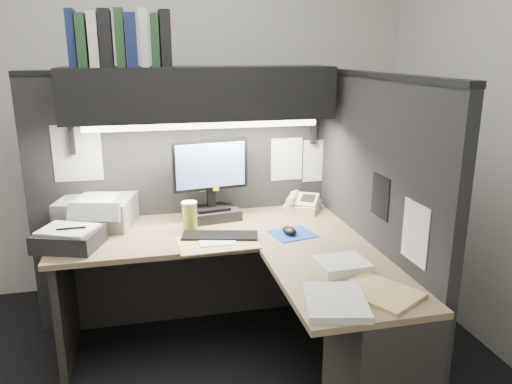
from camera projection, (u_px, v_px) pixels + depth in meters
wall_back at (171, 106)px, 3.61m from camera, size 3.50×0.04×2.70m
wall_front at (295, 300)px, 0.80m from camera, size 3.50×0.04×2.70m
partition_back at (185, 201)px, 3.23m from camera, size 1.90×0.06×1.60m
partition_right at (372, 228)px, 2.73m from camera, size 0.06×1.50×1.60m
desk at (283, 314)px, 2.54m from camera, size 1.70×1.53×0.73m
overhead_shelf at (200, 93)px, 2.89m from camera, size 1.55×0.34×0.30m
task_light_tube at (204, 126)px, 2.81m from camera, size 1.32×0.04×0.04m
monitor at (211, 189)px, 3.03m from camera, size 0.46×0.25×0.50m
keyboard at (220, 236)px, 2.78m from camera, size 0.44×0.23×0.02m
mousepad at (292, 234)px, 2.84m from camera, size 0.27×0.25×0.00m
mouse at (289, 230)px, 2.83m from camera, size 0.09×0.12×0.04m
telephone at (302, 204)px, 3.25m from camera, size 0.29×0.29×0.09m
coffee_cup at (190, 217)px, 2.89m from camera, size 0.11×0.11×0.16m
printer at (97, 211)px, 2.98m from camera, size 0.49×0.45×0.17m
notebook_stack at (69, 239)px, 2.64m from camera, size 0.38×0.35×0.10m
open_folder at (218, 243)px, 2.70m from camera, size 0.44×0.30×0.01m
paper_stack_a at (342, 265)px, 2.37m from camera, size 0.25×0.21×0.05m
paper_stack_b at (335, 302)px, 2.04m from camera, size 0.31×0.36×0.03m
manila_stack at (380, 292)px, 2.13m from camera, size 0.37×0.39×0.02m
binder_row at (120, 39)px, 2.72m from camera, size 0.54×0.25×0.31m
pinned_papers at (257, 173)px, 2.90m from camera, size 1.76×1.31×0.51m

